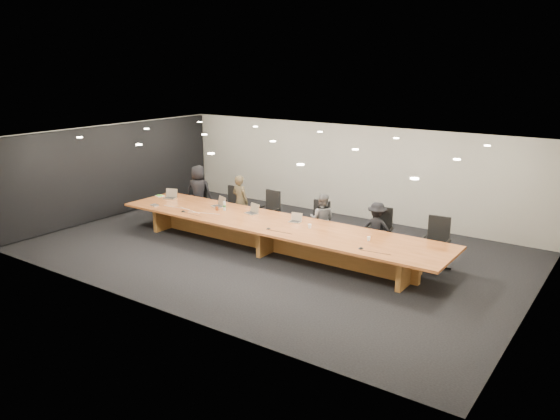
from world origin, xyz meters
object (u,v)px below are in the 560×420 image
object	(u,v)px
person_d	(377,229)
mic_left	(183,211)
person_c	(322,219)
amber_mug	(217,208)
chair_mid_left	(268,211)
laptop_a	(170,194)
person_a	(199,192)
person_b	(240,201)
mic_center	(268,228)
laptop_d	(295,218)
chair_mid_right	(318,222)
av_box	(154,205)
laptop_c	(251,209)
paper_cup_near	(310,226)
laptop_b	(218,202)
water_bottle	(224,206)
chair_left	(229,205)
chair_far_right	(436,243)
chair_far_left	(197,200)
chair_right	(380,231)
conference_table	(273,231)
paper_cup_far	(369,239)
mic_right	(361,248)

from	to	relation	value
person_d	mic_left	world-z (taller)	person_d
person_c	amber_mug	bearing A→B (deg)	6.07
chair_mid_left	person_c	bearing A→B (deg)	2.64
laptop_a	person_d	bearing A→B (deg)	-10.59
person_a	person_b	world-z (taller)	person_a
person_c	person_d	size ratio (longest dim) A/B	1.02
person_b	mic_center	bearing A→B (deg)	146.06
laptop_d	chair_mid_right	bearing A→B (deg)	74.71
av_box	laptop_c	bearing A→B (deg)	28.64
paper_cup_near	mic_left	distance (m)	3.61
person_a	person_c	world-z (taller)	person_a
chair_mid_left	laptop_b	size ratio (longest dim) A/B	3.22
person_c	water_bottle	size ratio (longest dim) A/B	5.67
paper_cup_near	person_c	bearing A→B (deg)	104.96
person_a	paper_cup_near	xyz separation A→B (m)	(4.66, -1.14, -0.00)
person_c	person_d	distance (m)	1.50
paper_cup_near	person_d	bearing A→B (deg)	43.61
amber_mug	mic_left	world-z (taller)	amber_mug
chair_left	paper_cup_near	bearing A→B (deg)	-14.67
person_a	mic_center	world-z (taller)	person_a
chair_far_right	laptop_d	xyz separation A→B (m)	(-3.28, -0.87, 0.26)
chair_far_left	laptop_d	distance (m)	4.29
person_b	mic_left	bearing A→B (deg)	75.57
laptop_d	person_b	bearing A→B (deg)	152.79
chair_mid_left	chair_right	size ratio (longest dim) A/B	1.01
paper_cup_near	person_b	bearing A→B (deg)	160.34
conference_table	person_a	size ratio (longest dim) A/B	5.59
conference_table	chair_mid_left	bearing A→B (deg)	130.80
mic_left	person_b	bearing A→B (deg)	72.32
paper_cup_far	mic_center	xyz separation A→B (m)	(-2.37, -0.55, -0.03)
laptop_c	amber_mug	size ratio (longest dim) A/B	3.28
laptop_d	paper_cup_far	size ratio (longest dim) A/B	3.15
laptop_a	laptop_b	world-z (taller)	laptop_b
chair_left	person_a	world-z (taller)	person_a
mic_center	amber_mug	bearing A→B (deg)	164.77
chair_far_left	laptop_c	distance (m)	2.97
conference_table	laptop_c	bearing A→B (deg)	161.09
person_c	person_d	world-z (taller)	person_c
chair_mid_right	laptop_d	distance (m)	0.99
person_a	person_b	bearing A→B (deg)	156.89
chair_right	paper_cup_far	world-z (taller)	chair_right
chair_right	av_box	world-z (taller)	chair_right
chair_left	laptop_c	bearing A→B (deg)	-27.67
chair_mid_left	paper_cup_near	bearing A→B (deg)	-24.03
laptop_d	av_box	distance (m)	4.18
chair_left	chair_far_right	distance (m)	6.23
chair_far_right	chair_left	bearing A→B (deg)	173.72
paper_cup_far	mic_right	bearing A→B (deg)	-80.43
chair_mid_left	paper_cup_near	distance (m)	2.37
laptop_c	mic_center	bearing A→B (deg)	-20.67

